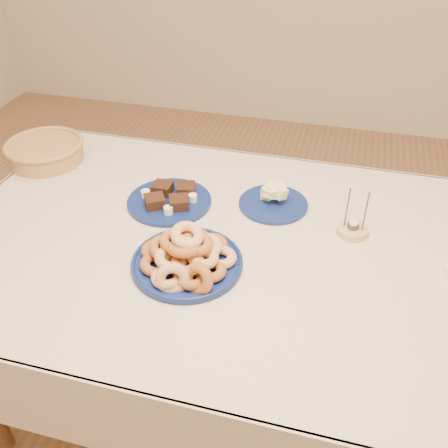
{
  "coord_description": "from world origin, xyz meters",
  "views": [
    {
      "loc": [
        0.29,
        -1.12,
        1.67
      ],
      "look_at": [
        0.0,
        -0.05,
        0.85
      ],
      "focal_mm": 40.0,
      "sensor_mm": 36.0,
      "label": 1
    }
  ],
  "objects": [
    {
      "name": "wicker_basket",
      "position": [
        -0.78,
        0.3,
        0.79
      ],
      "size": [
        0.33,
        0.33,
        0.08
      ],
      "rotation": [
        0.0,
        0.0,
        0.18
      ],
      "color": "olive",
      "rests_on": "dining_table"
    },
    {
      "name": "ground",
      "position": [
        0.0,
        0.0,
        0.0
      ],
      "size": [
        5.0,
        5.0,
        0.0
      ],
      "primitive_type": "plane",
      "color": "#8B6242",
      "rests_on": "ground"
    },
    {
      "name": "melon_plate",
      "position": [
        0.09,
        0.23,
        0.77
      ],
      "size": [
        0.3,
        0.3,
        0.08
      ],
      "rotation": [
        0.0,
        0.0,
        -0.43
      ],
      "color": "navy",
      "rests_on": "dining_table"
    },
    {
      "name": "brownie_plate",
      "position": [
        -0.24,
        0.15,
        0.77
      ],
      "size": [
        0.35,
        0.35,
        0.05
      ],
      "rotation": [
        0.0,
        0.0,
        0.32
      ],
      "color": "navy",
      "rests_on": "dining_table"
    },
    {
      "name": "candle_holder",
      "position": [
        0.35,
        0.13,
        0.76
      ],
      "size": [
        0.11,
        0.11,
        0.16
      ],
      "rotation": [
        0.0,
        0.0,
        -0.15
      ],
      "color": "tan",
      "rests_on": "dining_table"
    },
    {
      "name": "dining_table",
      "position": [
        0.0,
        0.0,
        0.64
      ],
      "size": [
        1.71,
        1.11,
        0.75
      ],
      "color": "brown",
      "rests_on": "ground"
    },
    {
      "name": "donut_platter",
      "position": [
        -0.08,
        -0.14,
        0.79
      ],
      "size": [
        0.34,
        0.34,
        0.14
      ],
      "rotation": [
        0.0,
        0.0,
        0.11
      ],
      "color": "navy",
      "rests_on": "dining_table"
    }
  ]
}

